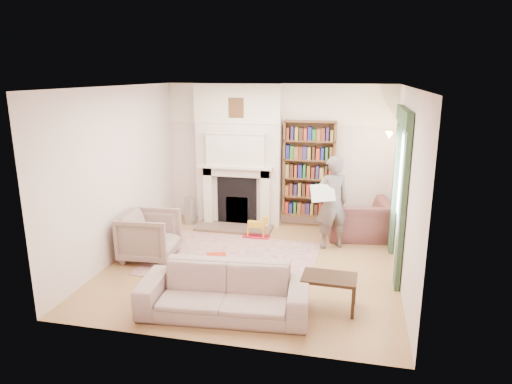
% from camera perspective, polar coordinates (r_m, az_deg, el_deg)
% --- Properties ---
extents(floor, '(4.50, 4.50, 0.00)m').
position_cam_1_polar(floor, '(7.44, -0.42, -9.08)').
color(floor, olive).
rests_on(floor, ground).
extents(ceiling, '(4.50, 4.50, 0.00)m').
position_cam_1_polar(ceiling, '(6.81, -0.47, 13.01)').
color(ceiling, white).
rests_on(ceiling, wall_back).
extents(wall_back, '(4.50, 0.00, 4.50)m').
position_cam_1_polar(wall_back, '(9.16, 2.71, 4.62)').
color(wall_back, '#F3DDD3').
rests_on(wall_back, floor).
extents(wall_front, '(4.50, 0.00, 4.50)m').
position_cam_1_polar(wall_front, '(4.91, -6.33, -4.40)').
color(wall_front, '#F3DDD3').
rests_on(wall_front, floor).
extents(wall_left, '(0.00, 4.50, 4.50)m').
position_cam_1_polar(wall_left, '(7.80, -16.78, 2.23)').
color(wall_left, '#F3DDD3').
rests_on(wall_left, floor).
extents(wall_right, '(0.00, 4.50, 4.50)m').
position_cam_1_polar(wall_right, '(6.87, 18.18, 0.47)').
color(wall_right, '#F3DDD3').
rests_on(wall_right, floor).
extents(fireplace, '(1.70, 0.58, 2.80)m').
position_cam_1_polar(fireplace, '(9.12, -2.17, 4.50)').
color(fireplace, '#F3DDD3').
rests_on(fireplace, floor).
extents(bookcase, '(1.00, 0.24, 1.85)m').
position_cam_1_polar(bookcase, '(8.99, 6.64, 2.88)').
color(bookcase, brown).
rests_on(bookcase, floor).
extents(window, '(0.02, 0.90, 1.30)m').
position_cam_1_polar(window, '(7.24, 17.81, 1.62)').
color(window, silver).
rests_on(window, wall_right).
extents(curtain_left, '(0.07, 0.32, 2.40)m').
position_cam_1_polar(curtain_left, '(6.62, 17.85, -1.80)').
color(curtain_left, '#2D4730').
rests_on(curtain_left, floor).
extents(curtain_right, '(0.07, 0.32, 2.40)m').
position_cam_1_polar(curtain_right, '(7.97, 17.00, 0.99)').
color(curtain_right, '#2D4730').
rests_on(curtain_right, floor).
extents(pelmet, '(0.09, 1.70, 0.24)m').
position_cam_1_polar(pelmet, '(7.10, 18.04, 8.97)').
color(pelmet, '#2D4730').
rests_on(pelmet, wall_right).
extents(wall_sconce, '(0.20, 0.24, 0.24)m').
position_cam_1_polar(wall_sconce, '(8.23, 15.99, 6.45)').
color(wall_sconce, gold).
rests_on(wall_sconce, wall_right).
extents(rug, '(2.78, 2.18, 0.01)m').
position_cam_1_polar(rug, '(7.69, -2.90, -8.25)').
color(rug, '#B9A98C').
rests_on(rug, floor).
extents(armchair_reading, '(1.24, 1.12, 0.72)m').
position_cam_1_polar(armchair_reading, '(8.70, 12.54, -3.33)').
color(armchair_reading, '#522B2D').
rests_on(armchair_reading, floor).
extents(armchair_left, '(0.93, 0.91, 0.79)m').
position_cam_1_polar(armchair_left, '(7.76, -13.14, -5.33)').
color(armchair_left, gray).
rests_on(armchair_left, floor).
extents(sofa, '(2.20, 1.01, 0.62)m').
position_cam_1_polar(sofa, '(5.94, -4.01, -12.26)').
color(sofa, '#BAA899').
rests_on(sofa, floor).
extents(man_reading, '(0.71, 0.63, 1.64)m').
position_cam_1_polar(man_reading, '(8.00, 9.48, -1.32)').
color(man_reading, '#5A4E48').
rests_on(man_reading, floor).
extents(newspaper, '(0.44, 0.31, 0.29)m').
position_cam_1_polar(newspaper, '(7.75, 8.36, -0.11)').
color(newspaper, silver).
rests_on(newspaper, man_reading).
extents(coffee_table, '(0.72, 0.48, 0.45)m').
position_cam_1_polar(coffee_table, '(6.16, 9.09, -12.28)').
color(coffee_table, '#372313').
rests_on(coffee_table, floor).
extents(paraffin_heater, '(0.31, 0.31, 0.55)m').
position_cam_1_polar(paraffin_heater, '(9.38, -8.23, -2.36)').
color(paraffin_heater, '#9DA0A4').
rests_on(paraffin_heater, floor).
extents(rocking_horse, '(0.50, 0.20, 0.43)m').
position_cam_1_polar(rocking_horse, '(8.51, 0.05, -4.39)').
color(rocking_horse, gold).
rests_on(rocking_horse, rug).
extents(board_game, '(0.43, 0.43, 0.03)m').
position_cam_1_polar(board_game, '(7.18, -4.57, -9.83)').
color(board_game, '#F0D954').
rests_on(board_game, rug).
extents(game_box_lid, '(0.37, 0.31, 0.05)m').
position_cam_1_polar(game_box_lid, '(7.70, -4.97, -7.99)').
color(game_box_lid, '#A92C13').
rests_on(game_box_lid, rug).
extents(comic_annuals, '(0.48, 0.29, 0.02)m').
position_cam_1_polar(comic_annuals, '(7.14, 0.74, -9.97)').
color(comic_annuals, red).
rests_on(comic_annuals, rug).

